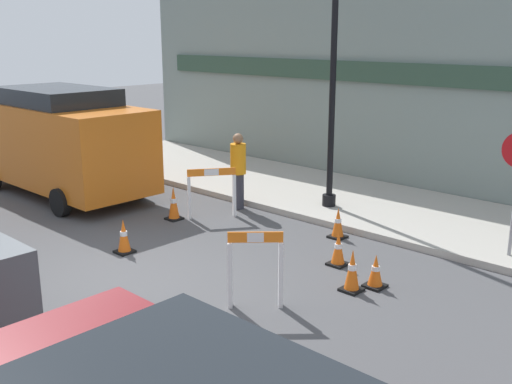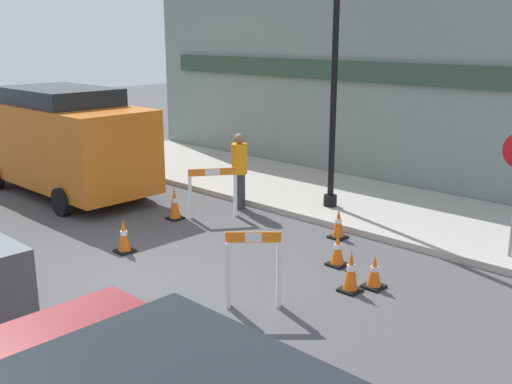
% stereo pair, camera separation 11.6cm
% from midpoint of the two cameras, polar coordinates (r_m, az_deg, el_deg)
% --- Properties ---
extents(ground_plane, '(60.00, 60.00, 0.00)m').
position_cam_midpoint_polar(ground_plane, '(9.46, -13.68, -8.67)').
color(ground_plane, '#4C4C4F').
extents(sidewalk_slab, '(18.00, 3.60, 0.13)m').
position_cam_midpoint_polar(sidewalk_slab, '(13.67, 8.85, -0.78)').
color(sidewalk_slab, '#ADA89E').
rests_on(sidewalk_slab, ground_plane).
extents(storefront_facade, '(18.00, 0.22, 5.50)m').
position_cam_midpoint_polar(storefront_facade, '(14.80, 13.47, 10.75)').
color(storefront_facade, gray).
rests_on(storefront_facade, ground_plane).
extents(streetlamp_post, '(0.44, 0.44, 5.95)m').
position_cam_midpoint_polar(streetlamp_post, '(12.45, 7.23, 15.67)').
color(streetlamp_post, black).
rests_on(streetlamp_post, sidewalk_slab).
extents(barricade_0, '(0.69, 0.89, 1.04)m').
position_cam_midpoint_polar(barricade_0, '(12.39, -4.50, 0.16)').
color(barricade_0, white).
rests_on(barricade_0, ground_plane).
extents(barricade_1, '(0.64, 0.63, 1.10)m').
position_cam_midpoint_polar(barricade_1, '(8.31, -0.46, -7.22)').
color(barricade_1, white).
rests_on(barricade_1, ground_plane).
extents(traffic_cone_0, '(0.30, 0.30, 0.57)m').
position_cam_midpoint_polar(traffic_cone_0, '(9.97, 7.51, -5.44)').
color(traffic_cone_0, black).
rests_on(traffic_cone_0, ground_plane).
extents(traffic_cone_1, '(0.30, 0.30, 0.65)m').
position_cam_midpoint_polar(traffic_cone_1, '(9.01, 8.78, -7.45)').
color(traffic_cone_1, black).
rests_on(traffic_cone_1, ground_plane).
extents(traffic_cone_2, '(0.30, 0.30, 0.58)m').
position_cam_midpoint_polar(traffic_cone_2, '(11.27, 7.52, -2.99)').
color(traffic_cone_2, black).
rests_on(traffic_cone_2, ground_plane).
extents(traffic_cone_3, '(0.30, 0.30, 0.70)m').
position_cam_midpoint_polar(traffic_cone_3, '(12.37, -8.12, -1.10)').
color(traffic_cone_3, black).
rests_on(traffic_cone_3, ground_plane).
extents(traffic_cone_4, '(0.30, 0.30, 0.52)m').
position_cam_midpoint_polar(traffic_cone_4, '(9.23, 10.96, -7.47)').
color(traffic_cone_4, black).
rests_on(traffic_cone_4, ground_plane).
extents(traffic_cone_5, '(0.30, 0.30, 0.61)m').
position_cam_midpoint_polar(traffic_cone_5, '(10.68, -12.78, -4.17)').
color(traffic_cone_5, black).
rests_on(traffic_cone_5, ground_plane).
extents(person_worker, '(0.48, 0.48, 1.66)m').
position_cam_midpoint_polar(person_worker, '(12.91, -1.96, 2.25)').
color(person_worker, '#33333D').
rests_on(person_worker, ground_plane).
extents(work_van, '(5.20, 2.15, 2.51)m').
position_cam_midpoint_polar(work_van, '(14.79, -18.41, 4.97)').
color(work_van, '#D16619').
rests_on(work_van, ground_plane).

